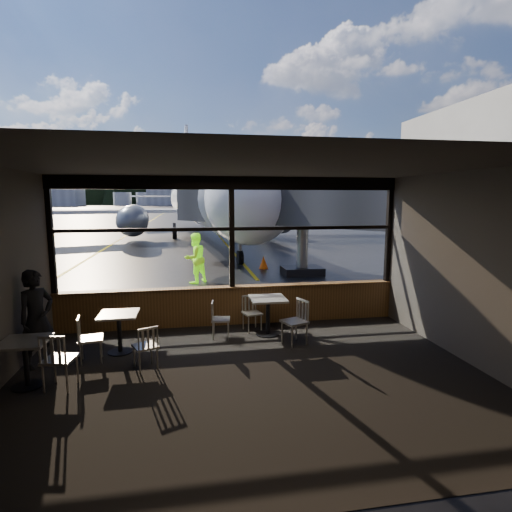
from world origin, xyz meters
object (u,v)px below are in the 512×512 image
object	(u,v)px
chair_mid_w	(91,339)
airliner	(205,165)
jet_bridge	(310,212)
chair_left_s	(60,360)
chair_near_n	(252,314)
chair_mid_s	(145,347)
cone_nose	(264,262)
chair_near_e	(294,322)
ground_crew	(195,258)
chair_near_w	(221,320)
cafe_table_left	(26,364)
passenger	(37,319)
cafe_table_mid	(120,333)
cafe_table_near	(268,316)

from	to	relation	value
chair_mid_w	airliner	bearing A→B (deg)	162.52
jet_bridge	chair_left_s	distance (m)	10.84
chair_near_n	chair_mid_s	size ratio (longest dim) A/B	0.99
jet_bridge	chair_mid_w	xyz separation A→B (m)	(-6.42, -7.31, -2.06)
airliner	cone_nose	bearing A→B (deg)	-86.95
chair_near_e	ground_crew	size ratio (longest dim) A/B	0.53
airliner	chair_near_w	xyz separation A→B (m)	(-0.71, -21.74, -5.06)
chair_near_e	cafe_table_left	bearing A→B (deg)	82.99
airliner	cafe_table_left	world-z (taller)	airliner
passenger	cafe_table_left	bearing A→B (deg)	-135.56
chair_left_s	cone_nose	xyz separation A→B (m)	(5.25, 10.29, -0.20)
chair_near_n	cone_nose	xyz separation A→B (m)	(1.80, 8.04, -0.13)
chair_near_w	chair_mid_w	distance (m)	2.61
chair_mid_s	airliner	bearing A→B (deg)	61.13
chair_near_e	passenger	size ratio (longest dim) A/B	0.53
jet_bridge	cafe_table_left	bearing A→B (deg)	-131.36
chair_left_s	passenger	xyz separation A→B (m)	(-0.64, 0.97, 0.41)
chair_near_e	chair_left_s	bearing A→B (deg)	86.36
cafe_table_mid	chair_mid_w	distance (m)	0.59
airliner	passenger	world-z (taller)	airliner
cafe_table_mid	chair_near_w	world-z (taller)	chair_near_w
passenger	cone_nose	world-z (taller)	passenger
jet_bridge	chair_left_s	world-z (taller)	jet_bridge
jet_bridge	passenger	size ratio (longest dim) A/B	6.47
chair_near_e	cone_nose	xyz separation A→B (m)	(1.08, 9.04, -0.20)
jet_bridge	cafe_table_left	distance (m)	11.10
cafe_table_mid	chair_mid_s	xyz separation A→B (m)	(0.57, -0.85, 0.01)
cafe_table_near	chair_near_w	size ratio (longest dim) A/B	1.03
chair_mid_w	cone_nose	distance (m)	10.55
chair_near_e	chair_mid_s	world-z (taller)	chair_near_e
chair_near_n	chair_near_w	bearing A→B (deg)	11.64
jet_bridge	chair_mid_s	distance (m)	9.69
jet_bridge	chair_near_e	bearing A→B (deg)	-109.41
chair_near_w	chair_left_s	size ratio (longest dim) A/B	0.87
cafe_table_near	ground_crew	size ratio (longest dim) A/B	0.47
cafe_table_mid	passenger	size ratio (longest dim) A/B	0.45
chair_left_s	chair_near_n	bearing A→B (deg)	43.29
chair_mid_s	chair_mid_w	xyz separation A→B (m)	(-1.02, 0.46, 0.03)
cafe_table_near	passenger	world-z (taller)	passenger
ground_crew	cone_nose	size ratio (longest dim) A/B	3.27
jet_bridge	cafe_table_near	distance (m)	7.33
cafe_table_mid	chair_mid_w	world-z (taller)	chair_mid_w
chair_near_w	ground_crew	size ratio (longest dim) A/B	0.46
chair_left_s	passenger	size ratio (longest dim) A/B	0.53
chair_near_e	chair_near_n	bearing A→B (deg)	15.37
chair_near_e	chair_left_s	size ratio (longest dim) A/B	1.00
cone_nose	cafe_table_left	bearing A→B (deg)	-119.69
chair_left_s	ground_crew	bearing A→B (deg)	83.86
chair_left_s	passenger	world-z (taller)	passenger
cafe_table_left	chair_mid_s	size ratio (longest dim) A/B	0.96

